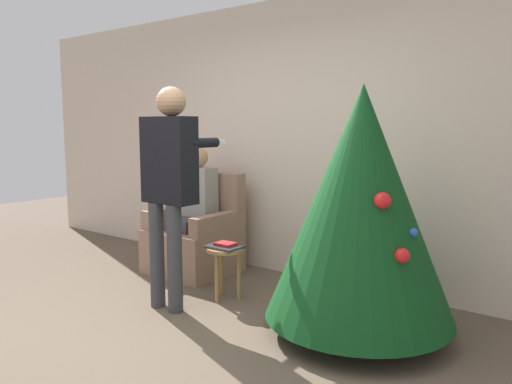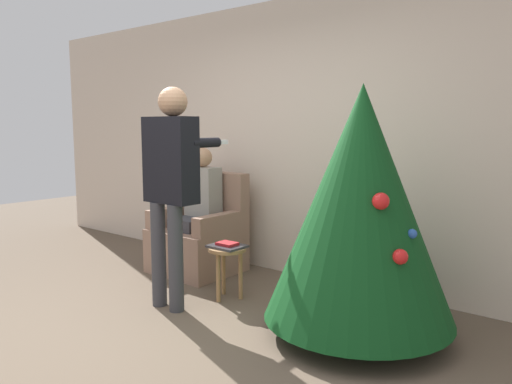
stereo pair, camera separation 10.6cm
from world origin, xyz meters
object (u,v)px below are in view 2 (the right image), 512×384
at_px(armchair, 200,238).
at_px(side_stool, 227,258).
at_px(person_seated, 197,204).
at_px(person_standing, 171,175).
at_px(christmas_tree, 360,204).

relative_size(armchair, side_stool, 2.23).
bearing_deg(side_stool, person_seated, 151.72).
relative_size(person_seated, side_stool, 2.81).
relative_size(person_seated, person_standing, 0.71).
height_order(christmas_tree, person_seated, christmas_tree).
distance_m(person_standing, side_stool, 0.87).
distance_m(armchair, side_stool, 0.92).
bearing_deg(armchair, person_standing, -57.03).
bearing_deg(side_stool, christmas_tree, 0.80).
height_order(person_seated, person_standing, person_standing).
distance_m(christmas_tree, person_seated, 2.08).
xyz_separation_m(armchair, person_seated, (-0.00, -0.03, 0.36)).
height_order(person_seated, side_stool, person_seated).
relative_size(christmas_tree, person_seated, 1.39).
distance_m(armchair, person_seated, 0.36).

